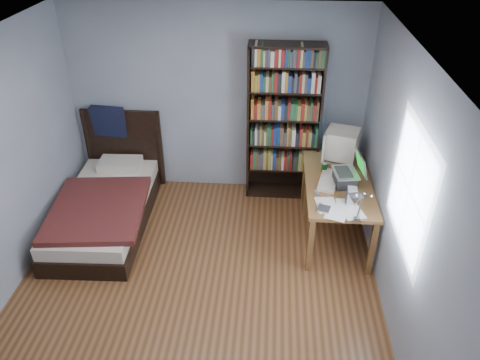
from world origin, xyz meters
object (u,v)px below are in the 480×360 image
at_px(desk, 332,186).
at_px(desk_lamp, 356,202).
at_px(crt_monitor, 340,144).
at_px(bookshelf, 284,124).
at_px(bed, 106,203).
at_px(laptop, 347,176).
at_px(keyboard, 328,180).
at_px(speaker, 352,196).
at_px(soda_can, 324,168).

height_order(desk, desk_lamp, desk_lamp).
bearing_deg(crt_monitor, bookshelf, 150.65).
bearing_deg(bed, desk, 7.43).
distance_m(desk, laptop, 0.64).
xyz_separation_m(laptop, keyboard, (-0.19, 0.05, -0.10)).
height_order(keyboard, speaker, speaker).
distance_m(crt_monitor, keyboard, 0.55).
relative_size(desk, desk_lamp, 2.53).
bearing_deg(crt_monitor, desk, -128.74).
xyz_separation_m(crt_monitor, bed, (-2.84, -0.42, -0.72)).
height_order(desk, laptop, laptop).
relative_size(desk, keyboard, 3.03).
height_order(laptop, soda_can, laptop).
distance_m(keyboard, soda_can, 0.23).
height_order(desk, bookshelf, bookshelf).
xyz_separation_m(soda_can, bed, (-2.65, -0.17, -0.53)).
xyz_separation_m(desk, soda_can, (-0.15, -0.20, 0.38)).
xyz_separation_m(desk, desk_lamp, (-0.01, -1.49, 0.79)).
relative_size(laptop, soda_can, 3.50).
distance_m(laptop, bed, 2.93).
height_order(speaker, soda_can, speaker).
bearing_deg(bed, crt_monitor, 8.41).
xyz_separation_m(desk_lamp, speaker, (0.09, 0.66, -0.38)).
xyz_separation_m(laptop, speaker, (0.01, -0.36, -0.02)).
distance_m(desk, desk_lamp, 1.69).
distance_m(crt_monitor, desk_lamp, 1.56).
distance_m(desk, bed, 2.83).
xyz_separation_m(desk, keyboard, (-0.12, -0.42, 0.34)).
xyz_separation_m(laptop, bed, (-2.87, 0.10, -0.59)).
distance_m(desk, speaker, 0.93).
relative_size(desk_lamp, speaker, 3.09).
height_order(desk, speaker, speaker).
bearing_deg(desk_lamp, soda_can, 96.11).
xyz_separation_m(crt_monitor, speaker, (0.04, -0.88, -0.15)).
bearing_deg(crt_monitor, keyboard, -109.01).
bearing_deg(bed, keyboard, -1.10).
xyz_separation_m(keyboard, speaker, (0.20, -0.41, 0.08)).
height_order(desk_lamp, bookshelf, bookshelf).
height_order(desk, keyboard, keyboard).
bearing_deg(soda_can, laptop, -50.91).
bearing_deg(speaker, soda_can, 112.51).
xyz_separation_m(keyboard, bookshelf, (-0.52, 0.85, 0.29)).
relative_size(crt_monitor, soda_can, 4.10).
height_order(bookshelf, bed, bookshelf).
bearing_deg(crt_monitor, soda_can, -127.52).
bearing_deg(bed, soda_can, 3.66).
bearing_deg(desk, bookshelf, 145.47).
height_order(crt_monitor, laptop, crt_monitor).
xyz_separation_m(bookshelf, bed, (-2.16, -0.80, -0.78)).
height_order(desk, bed, bed).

